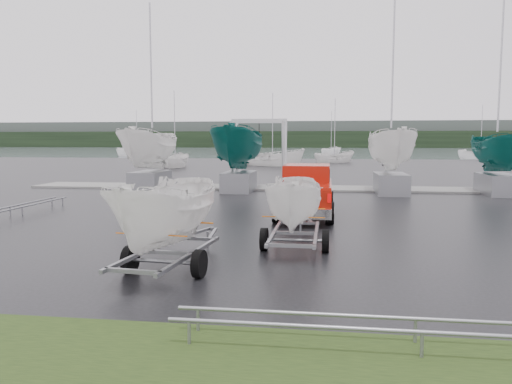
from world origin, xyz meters
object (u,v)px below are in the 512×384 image
at_px(trailer_parked, 166,155).
at_px(boat_hoist, 259,144).
at_px(pickup_truck, 306,189).
at_px(trailer_hitched, 296,161).

bearing_deg(trailer_parked, boat_hoist, 97.48).
relative_size(pickup_truck, trailer_hitched, 1.33).
xyz_separation_m(pickup_truck, trailer_hitched, (-0.03, -6.36, 1.36)).
height_order(pickup_truck, boat_hoist, boat_hoist).
height_order(trailer_hitched, boat_hoist, trailer_hitched).
distance_m(trailer_parked, boat_hoist, 19.12).
relative_size(trailer_parked, boat_hoist, 1.14).
height_order(pickup_truck, trailer_hitched, trailer_hitched).
distance_m(pickup_truck, trailer_hitched, 6.51).
bearing_deg(pickup_truck, trailer_parked, -105.99).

